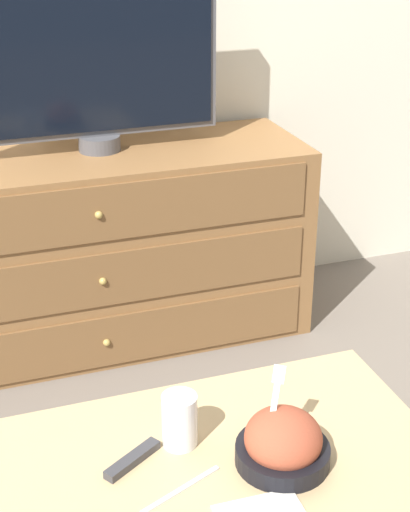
# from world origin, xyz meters

# --- Properties ---
(ground_plane) EXTENTS (12.00, 12.00, 0.00)m
(ground_plane) POSITION_xyz_m (0.00, 0.00, 0.00)
(ground_plane) COLOR #70665B
(dresser) EXTENTS (1.49, 0.49, 0.67)m
(dresser) POSITION_xyz_m (-0.13, -0.26, 0.34)
(dresser) COLOR olive
(dresser) RESTS_ON ground_plane
(tv) EXTENTS (0.80, 0.14, 0.59)m
(tv) POSITION_xyz_m (-0.06, -0.22, 0.98)
(tv) COLOR #515156
(tv) RESTS_ON dresser
(coffee_table) EXTENTS (0.92, 0.62, 0.40)m
(coffee_table) POSITION_xyz_m (-0.10, -1.52, 0.35)
(coffee_table) COLOR tan
(coffee_table) RESTS_ON ground_plane
(takeout_bowl) EXTENTS (0.19, 0.19, 0.19)m
(takeout_bowl) POSITION_xyz_m (0.02, -1.54, 0.45)
(takeout_bowl) COLOR black
(takeout_bowl) RESTS_ON coffee_table
(drink_cup) EXTENTS (0.07, 0.07, 0.12)m
(drink_cup) POSITION_xyz_m (-0.16, -1.42, 0.46)
(drink_cup) COLOR white
(drink_cup) RESTS_ON coffee_table
(knife) EXTENTS (0.18, 0.08, 0.01)m
(knife) POSITION_xyz_m (-0.20, -1.55, 0.41)
(knife) COLOR white
(knife) RESTS_ON coffee_table
(remote_control) EXTENTS (0.13, 0.10, 0.02)m
(remote_control) POSITION_xyz_m (-0.27, -1.45, 0.41)
(remote_control) COLOR #38383D
(remote_control) RESTS_ON coffee_table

